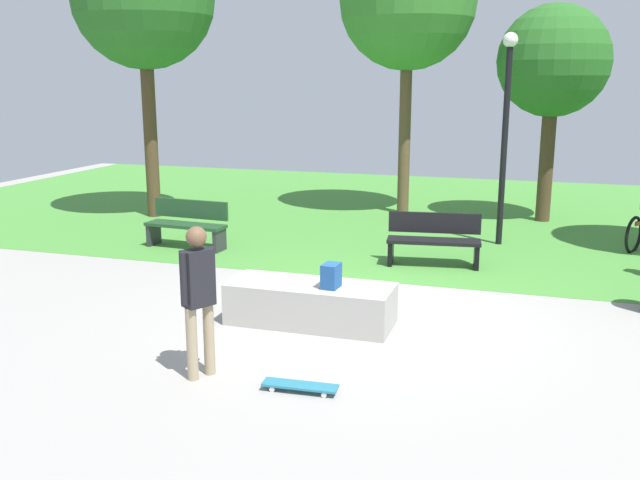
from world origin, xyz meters
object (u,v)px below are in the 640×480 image
backpack_on_ledge (331,276)px  skateboard_by_ledge (300,386)px  concrete_ledge (310,304)px  park_bench_center_lawn (434,238)px  park_bench_far_left (187,223)px  tree_slender_maple (554,63)px  tree_broad_elm (408,2)px  lamp_post (506,118)px  skater_performing_trick (198,291)px

backpack_on_ledge → skateboard_by_ledge: (0.24, -1.93, -0.65)m
concrete_ledge → park_bench_center_lawn: 3.66m
concrete_ledge → park_bench_far_left: size_ratio=1.34×
tree_slender_maple → tree_broad_elm: bearing=-179.3°
tree_slender_maple → lamp_post: 3.00m
concrete_ledge → park_bench_far_left: (-3.62, 3.39, 0.21)m
backpack_on_ledge → skater_performing_trick: (-0.91, -1.90, 0.27)m
concrete_ledge → park_bench_center_lawn: bearing=72.4°
backpack_on_ledge → skater_performing_trick: 2.13m
skater_performing_trick → tree_slender_maple: size_ratio=0.35×
tree_broad_elm → lamp_post: (2.44, -2.64, -2.43)m
backpack_on_ledge → park_bench_center_lawn: park_bench_center_lawn is taller
concrete_ledge → tree_broad_elm: bearing=92.4°
concrete_ledge → skateboard_by_ledge: concrete_ledge is taller
tree_slender_maple → tree_broad_elm: 3.52m
park_bench_center_lawn → tree_broad_elm: tree_broad_elm is taller
skateboard_by_ledge → park_bench_center_lawn: park_bench_center_lawn is taller
park_bench_center_lawn → lamp_post: bearing=63.7°
park_bench_far_left → tree_slender_maple: size_ratio=0.34×
tree_broad_elm → skateboard_by_ledge: bearing=-85.0°
concrete_ledge → skateboard_by_ledge: (0.55, -2.02, -0.21)m
skater_performing_trick → skateboard_by_ledge: skater_performing_trick is taller
concrete_ledge → lamp_post: size_ratio=0.54×
concrete_ledge → skater_performing_trick: 2.19m
backpack_on_ledge → park_bench_center_lawn: 3.66m
skater_performing_trick → lamp_post: (2.71, 7.47, 1.48)m
backpack_on_ledge → park_bench_far_left: bearing=-127.2°
backpack_on_ledge → lamp_post: 6.11m
skater_performing_trick → lamp_post: size_ratio=0.42×
concrete_ledge → tree_slender_maple: size_ratio=0.46×
park_bench_center_lawn → tree_broad_elm: 6.57m
tree_slender_maple → tree_broad_elm: size_ratio=0.74×
park_bench_far_left → tree_broad_elm: tree_broad_elm is taller
backpack_on_ledge → skateboard_by_ledge: backpack_on_ledge is taller
tree_slender_maple → lamp_post: tree_slender_maple is taller
skater_performing_trick → tree_slender_maple: bearing=70.9°
concrete_ledge → park_bench_far_left: park_bench_far_left is taller
backpack_on_ledge → park_bench_far_left: (-3.93, 3.47, -0.23)m
backpack_on_ledge → tree_broad_elm: tree_broad_elm is taller
skateboard_by_ledge → skater_performing_trick: bearing=178.4°
park_bench_center_lawn → backpack_on_ledge: bearing=-102.6°
lamp_post → park_bench_center_lawn: bearing=-116.3°
tree_slender_maple → skateboard_by_ledge: bearing=-103.0°
backpack_on_ledge → park_bench_center_lawn: bearing=171.6°
tree_broad_elm → skater_performing_trick: bearing=-91.5°
skateboard_by_ledge → park_bench_center_lawn: 5.54m
park_bench_center_lawn → park_bench_far_left: 4.73m
concrete_ledge → backpack_on_ledge: (0.31, -0.08, 0.44)m
skater_performing_trick → concrete_ledge: bearing=73.0°
backpack_on_ledge → park_bench_far_left: park_bench_far_left is taller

